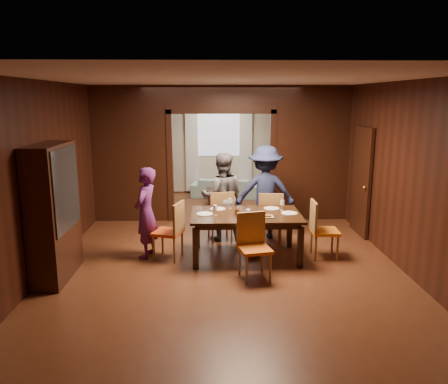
{
  "coord_description": "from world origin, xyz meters",
  "views": [
    {
      "loc": [
        -0.23,
        -7.74,
        2.63
      ],
      "look_at": [
        -0.0,
        -0.4,
        1.05
      ],
      "focal_mm": 35.0,
      "sensor_mm": 36.0,
      "label": 1
    }
  ],
  "objects_px": {
    "hutch": "(54,212)",
    "chair_right": "(325,229)",
    "chair_far_r": "(270,217)",
    "chair_near": "(255,247)",
    "person_navy": "(265,192)",
    "chair_far_l": "(220,215)",
    "dining_table": "(246,236)",
    "person_grey": "(222,197)",
    "sofa": "(225,187)",
    "person_purple": "(146,213)",
    "coffee_table": "(223,197)",
    "chair_left": "(168,230)"
  },
  "relations": [
    {
      "from": "hutch",
      "to": "chair_right",
      "type": "bearing_deg",
      "value": 9.41
    },
    {
      "from": "chair_far_r",
      "to": "chair_near",
      "type": "bearing_deg",
      "value": 80.47
    },
    {
      "from": "person_navy",
      "to": "chair_far_l",
      "type": "xyz_separation_m",
      "value": [
        -0.86,
        -0.18,
        -0.4
      ]
    },
    {
      "from": "dining_table",
      "to": "chair_far_r",
      "type": "xyz_separation_m",
      "value": [
        0.52,
        0.78,
        0.1
      ]
    },
    {
      "from": "person_navy",
      "to": "chair_near",
      "type": "distance_m",
      "value": 2.05
    },
    {
      "from": "chair_far_r",
      "to": "chair_near",
      "type": "height_order",
      "value": "same"
    },
    {
      "from": "person_grey",
      "to": "sofa",
      "type": "xyz_separation_m",
      "value": [
        0.18,
        3.64,
        -0.57
      ]
    },
    {
      "from": "person_purple",
      "to": "person_navy",
      "type": "xyz_separation_m",
      "value": [
        2.12,
        1.0,
        0.12
      ]
    },
    {
      "from": "person_purple",
      "to": "chair_far_l",
      "type": "relative_size",
      "value": 1.57
    },
    {
      "from": "coffee_table",
      "to": "chair_left",
      "type": "xyz_separation_m",
      "value": [
        -1.01,
        -3.73,
        0.28
      ]
    },
    {
      "from": "chair_left",
      "to": "hutch",
      "type": "xyz_separation_m",
      "value": [
        -1.58,
        -0.72,
        0.52
      ]
    },
    {
      "from": "person_navy",
      "to": "person_grey",
      "type": "bearing_deg",
      "value": 11.0
    },
    {
      "from": "chair_left",
      "to": "chair_right",
      "type": "xyz_separation_m",
      "value": [
        2.62,
        -0.03,
        0.0
      ]
    },
    {
      "from": "chair_left",
      "to": "chair_right",
      "type": "relative_size",
      "value": 1.0
    },
    {
      "from": "chair_far_l",
      "to": "chair_far_r",
      "type": "bearing_deg",
      "value": 161.03
    },
    {
      "from": "chair_far_r",
      "to": "chair_left",
      "type": "bearing_deg",
      "value": 29.29
    },
    {
      "from": "person_grey",
      "to": "hutch",
      "type": "xyz_separation_m",
      "value": [
        -2.51,
        -1.71,
        0.17
      ]
    },
    {
      "from": "dining_table",
      "to": "chair_far_r",
      "type": "height_order",
      "value": "chair_far_r"
    },
    {
      "from": "person_grey",
      "to": "person_navy",
      "type": "distance_m",
      "value": 0.83
    },
    {
      "from": "chair_right",
      "to": "coffee_table",
      "type": "bearing_deg",
      "value": 24.73
    },
    {
      "from": "person_navy",
      "to": "chair_far_l",
      "type": "distance_m",
      "value": 0.97
    },
    {
      "from": "person_navy",
      "to": "hutch",
      "type": "height_order",
      "value": "hutch"
    },
    {
      "from": "person_purple",
      "to": "hutch",
      "type": "distance_m",
      "value": 1.49
    },
    {
      "from": "dining_table",
      "to": "chair_far_r",
      "type": "relative_size",
      "value": 1.86
    },
    {
      "from": "coffee_table",
      "to": "hutch",
      "type": "distance_m",
      "value": 5.22
    },
    {
      "from": "person_navy",
      "to": "chair_near",
      "type": "height_order",
      "value": "person_navy"
    },
    {
      "from": "person_navy",
      "to": "chair_far_r",
      "type": "xyz_separation_m",
      "value": [
        0.06,
        -0.3,
        -0.4
      ]
    },
    {
      "from": "person_navy",
      "to": "dining_table",
      "type": "relative_size",
      "value": 0.98
    },
    {
      "from": "chair_far_r",
      "to": "chair_near",
      "type": "xyz_separation_m",
      "value": [
        -0.45,
        -1.67,
        0.0
      ]
    },
    {
      "from": "sofa",
      "to": "chair_far_r",
      "type": "xyz_separation_m",
      "value": [
        0.71,
        -3.83,
        0.22
      ]
    },
    {
      "from": "person_purple",
      "to": "chair_far_r",
      "type": "distance_m",
      "value": 2.3
    },
    {
      "from": "person_grey",
      "to": "sofa",
      "type": "distance_m",
      "value": 3.69
    },
    {
      "from": "coffee_table",
      "to": "hutch",
      "type": "height_order",
      "value": "hutch"
    },
    {
      "from": "person_navy",
      "to": "chair_left",
      "type": "bearing_deg",
      "value": 35.36
    },
    {
      "from": "hutch",
      "to": "chair_near",
      "type": "bearing_deg",
      "value": -2.94
    },
    {
      "from": "sofa",
      "to": "hutch",
      "type": "height_order",
      "value": "hutch"
    },
    {
      "from": "sofa",
      "to": "dining_table",
      "type": "bearing_deg",
      "value": 102.04
    },
    {
      "from": "chair_far_r",
      "to": "person_purple",
      "type": "bearing_deg",
      "value": 23.27
    },
    {
      "from": "person_navy",
      "to": "chair_right",
      "type": "height_order",
      "value": "person_navy"
    },
    {
      "from": "person_grey",
      "to": "chair_far_r",
      "type": "bearing_deg",
      "value": 167.12
    },
    {
      "from": "person_grey",
      "to": "person_navy",
      "type": "xyz_separation_m",
      "value": [
        0.82,
        0.11,
        0.06
      ]
    },
    {
      "from": "chair_far_l",
      "to": "hutch",
      "type": "distance_m",
      "value": 3.01
    },
    {
      "from": "chair_left",
      "to": "chair_near",
      "type": "relative_size",
      "value": 1.0
    },
    {
      "from": "sofa",
      "to": "chair_right",
      "type": "height_order",
      "value": "chair_right"
    },
    {
      "from": "coffee_table",
      "to": "chair_far_l",
      "type": "relative_size",
      "value": 0.82
    },
    {
      "from": "chair_right",
      "to": "chair_far_r",
      "type": "relative_size",
      "value": 1.0
    },
    {
      "from": "sofa",
      "to": "chair_right",
      "type": "xyz_separation_m",
      "value": [
        1.52,
        -4.65,
        0.22
      ]
    },
    {
      "from": "dining_table",
      "to": "chair_left",
      "type": "distance_m",
      "value": 1.3
    },
    {
      "from": "coffee_table",
      "to": "chair_right",
      "type": "relative_size",
      "value": 0.82
    },
    {
      "from": "person_grey",
      "to": "chair_left",
      "type": "relative_size",
      "value": 1.71
    }
  ]
}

